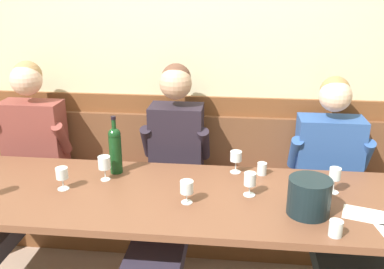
% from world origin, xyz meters
% --- Properties ---
extents(room_wall_back, '(6.80, 0.08, 2.80)m').
position_xyz_m(room_wall_back, '(0.00, 1.09, 1.40)').
color(room_wall_back, beige).
rests_on(room_wall_back, ground).
extents(wood_wainscot_panel, '(6.80, 0.03, 1.08)m').
position_xyz_m(wood_wainscot_panel, '(0.00, 1.04, 0.54)').
color(wood_wainscot_panel, brown).
rests_on(wood_wainscot_panel, ground).
extents(wall_bench, '(2.99, 0.42, 0.94)m').
position_xyz_m(wall_bench, '(0.00, 0.83, 0.28)').
color(wall_bench, brown).
rests_on(wall_bench, ground).
extents(dining_table, '(2.69, 0.83, 0.75)m').
position_xyz_m(dining_table, '(0.00, 0.14, 0.68)').
color(dining_table, brown).
rests_on(dining_table, ground).
extents(person_right_seat, '(0.53, 1.27, 1.35)m').
position_xyz_m(person_right_seat, '(-1.06, 0.48, 0.66)').
color(person_right_seat, '#24323F').
rests_on(person_right_seat, ground).
extents(person_center_right_seat, '(0.47, 1.28, 1.35)m').
position_xyz_m(person_center_right_seat, '(-0.02, 0.50, 0.68)').
color(person_center_right_seat, '#2F3738').
rests_on(person_center_right_seat, ground).
extents(person_center_left_seat, '(0.54, 1.27, 1.29)m').
position_xyz_m(person_center_left_seat, '(1.03, 0.47, 0.63)').
color(person_center_left_seat, '#252A39').
rests_on(person_center_left_seat, ground).
extents(ice_bucket, '(0.22, 0.22, 0.19)m').
position_xyz_m(ice_bucket, '(0.77, -0.00, 0.85)').
color(ice_bucket, black).
rests_on(ice_bucket, dining_table).
extents(wine_bottle_clear_water, '(0.08, 0.08, 0.36)m').
position_xyz_m(wine_bottle_clear_water, '(-0.33, 0.38, 0.91)').
color(wine_bottle_clear_water, '#123818').
rests_on(wine_bottle_clear_water, dining_table).
extents(wine_glass_right_end, '(0.06, 0.06, 0.15)m').
position_xyz_m(wine_glass_right_end, '(0.95, 0.25, 0.86)').
color(wine_glass_right_end, silver).
rests_on(wine_glass_right_end, dining_table).
extents(wine_glass_mid_right, '(0.07, 0.07, 0.13)m').
position_xyz_m(wine_glass_mid_right, '(0.48, 0.17, 0.84)').
color(wine_glass_mid_right, silver).
rests_on(wine_glass_mid_right, dining_table).
extents(wine_glass_left_end, '(0.07, 0.07, 0.14)m').
position_xyz_m(wine_glass_left_end, '(0.40, 0.46, 0.85)').
color(wine_glass_left_end, silver).
rests_on(wine_glass_left_end, dining_table).
extents(wine_glass_mid_left, '(0.07, 0.07, 0.13)m').
position_xyz_m(wine_glass_mid_left, '(-0.57, 0.12, 0.84)').
color(wine_glass_mid_left, silver).
rests_on(wine_glass_mid_left, dining_table).
extents(wine_glass_near_bucket, '(0.07, 0.07, 0.13)m').
position_xyz_m(wine_glass_near_bucket, '(0.15, 0.04, 0.84)').
color(wine_glass_near_bucket, silver).
rests_on(wine_glass_near_bucket, dining_table).
extents(wine_glass_center_front, '(0.07, 0.07, 0.15)m').
position_xyz_m(wine_glass_center_front, '(-0.37, 0.27, 0.86)').
color(wine_glass_center_front, silver).
rests_on(wine_glass_center_front, dining_table).
extents(water_tumbler_center, '(0.06, 0.06, 0.08)m').
position_xyz_m(water_tumbler_center, '(0.56, 0.45, 0.79)').
color(water_tumbler_center, silver).
rests_on(water_tumbler_center, dining_table).
extents(water_tumbler_left, '(0.06, 0.06, 0.08)m').
position_xyz_m(water_tumbler_left, '(0.87, -0.19, 0.79)').
color(water_tumbler_left, silver).
rests_on(water_tumbler_left, dining_table).
extents(tasting_sheet_right_guest, '(0.24, 0.20, 0.00)m').
position_xyz_m(tasting_sheet_right_guest, '(1.06, 0.01, 0.75)').
color(tasting_sheet_right_guest, white).
rests_on(tasting_sheet_right_guest, dining_table).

